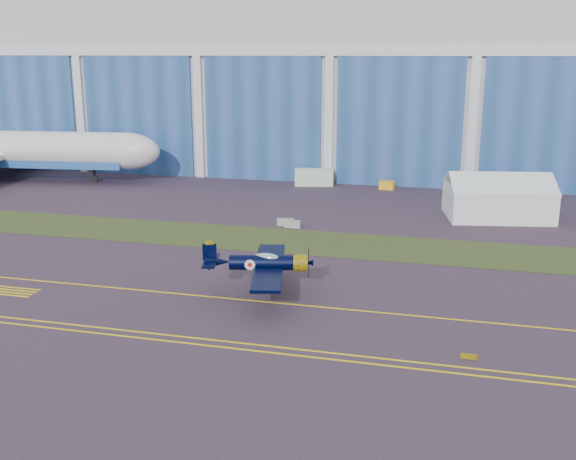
% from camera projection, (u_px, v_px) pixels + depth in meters
% --- Properties ---
extents(ground, '(260.00, 260.00, 0.00)m').
position_uv_depth(ground, '(227.00, 278.00, 63.16)').
color(ground, '#392B3B').
rests_on(ground, ground).
extents(grass_median, '(260.00, 10.00, 0.02)m').
position_uv_depth(grass_median, '(268.00, 239.00, 76.26)').
color(grass_median, '#475128').
rests_on(grass_median, ground).
extents(hangar, '(220.00, 45.70, 30.00)m').
position_uv_depth(hangar, '(352.00, 83.00, 126.54)').
color(hangar, silver).
rests_on(hangar, ground).
extents(taxiway_centreline, '(200.00, 0.20, 0.02)m').
position_uv_depth(taxiway_centreline, '(207.00, 296.00, 58.48)').
color(taxiway_centreline, yellow).
rests_on(taxiway_centreline, ground).
extents(edge_line_near, '(80.00, 0.20, 0.02)m').
position_uv_depth(edge_line_near, '(161.00, 340.00, 49.59)').
color(edge_line_near, yellow).
rests_on(edge_line_near, ground).
extents(edge_line_far, '(80.00, 0.20, 0.02)m').
position_uv_depth(edge_line_far, '(167.00, 335.00, 50.52)').
color(edge_line_far, yellow).
rests_on(edge_line_far, ground).
extents(hold_short_ladder, '(6.00, 2.40, 0.02)m').
position_uv_depth(hold_short_ladder, '(5.00, 291.00, 59.91)').
color(hold_short_ladder, yellow).
rests_on(hold_short_ladder, ground).
extents(guard_board_right, '(1.20, 0.15, 0.35)m').
position_uv_depth(guard_board_right, '(469.00, 356.00, 46.59)').
color(guard_board_right, yellow).
rests_on(guard_board_right, ground).
extents(warbird, '(13.32, 14.96, 3.82)m').
position_uv_depth(warbird, '(262.00, 263.00, 58.08)').
color(warbird, black).
rests_on(warbird, ground).
extents(tent, '(14.31, 11.56, 5.96)m').
position_uv_depth(tent, '(498.00, 195.00, 85.70)').
color(tent, white).
rests_on(tent, ground).
extents(shipping_container, '(6.42, 3.73, 2.61)m').
position_uv_depth(shipping_container, '(314.00, 177.00, 106.90)').
color(shipping_container, silver).
rests_on(shipping_container, ground).
extents(tug, '(2.43, 1.76, 1.30)m').
position_uv_depth(tug, '(387.00, 185.00, 103.97)').
color(tug, '#FCAE1E').
rests_on(tug, ground).
extents(barrier_a, '(2.07, 0.93, 0.90)m').
position_uv_depth(barrier_a, '(285.00, 222.00, 82.22)').
color(barrier_a, '#9C908F').
rests_on(barrier_a, ground).
extents(barrier_b, '(2.01, 0.65, 0.90)m').
position_uv_depth(barrier_b, '(292.00, 224.00, 81.29)').
color(barrier_b, gray).
rests_on(barrier_b, ground).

